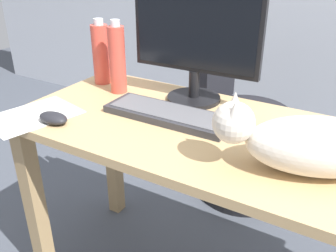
{
  "coord_description": "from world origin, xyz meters",
  "views": [
    {
      "loc": [
        0.35,
        -0.98,
        1.27
      ],
      "look_at": [
        -0.14,
        -0.15,
        0.79
      ],
      "focal_mm": 39.75,
      "sensor_mm": 36.0,
      "label": 1
    }
  ],
  "objects": [
    {
      "name": "cat",
      "position": [
        0.24,
        -0.09,
        0.82
      ],
      "size": [
        0.58,
        0.3,
        0.2
      ],
      "color": "silver",
      "rests_on": "desk"
    },
    {
      "name": "computer_mouse",
      "position": [
        -0.53,
        -0.22,
        0.75
      ],
      "size": [
        0.11,
        0.06,
        0.04
      ],
      "primitive_type": "ellipsoid",
      "color": "#232328",
      "rests_on": "desk"
    },
    {
      "name": "paper_sheet",
      "position": [
        -0.64,
        -0.21,
        0.74
      ],
      "size": [
        0.28,
        0.34,
        0.0
      ],
      "primitive_type": "cube",
      "rotation": [
        0.0,
        0.0,
        -0.25
      ],
      "color": "white",
      "rests_on": "desk"
    },
    {
      "name": "spray_bottle",
      "position": [
        -0.52,
        0.12,
        0.87
      ],
      "size": [
        0.06,
        0.06,
        0.28
      ],
      "color": "#D84C3D",
      "rests_on": "desk"
    },
    {
      "name": "water_bottle",
      "position": [
        -0.65,
        0.17,
        0.86
      ],
      "size": [
        0.07,
        0.07,
        0.27
      ],
      "color": "#D84C3D",
      "rests_on": "desk"
    },
    {
      "name": "keyboard",
      "position": [
        -0.23,
        0.01,
        0.75
      ],
      "size": [
        0.44,
        0.15,
        0.03
      ],
      "color": "#333338",
      "rests_on": "desk"
    },
    {
      "name": "monitor",
      "position": [
        -0.23,
        0.19,
        0.96
      ],
      "size": [
        0.48,
        0.2,
        0.41
      ],
      "color": "black",
      "rests_on": "desk"
    },
    {
      "name": "office_chair",
      "position": [
        -0.23,
        0.73,
        0.38
      ],
      "size": [
        0.48,
        0.48,
        0.9
      ],
      "color": "black",
      "rests_on": "ground_plane"
    },
    {
      "name": "desk",
      "position": [
        0.0,
        0.0,
        0.62
      ],
      "size": [
        1.48,
        0.61,
        0.73
      ],
      "color": "tan",
      "rests_on": "ground_plane"
    }
  ]
}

